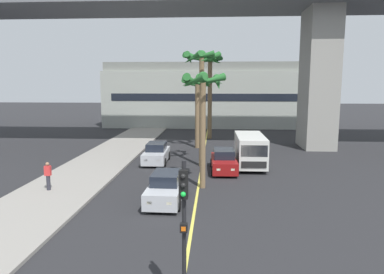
# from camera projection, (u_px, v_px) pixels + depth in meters

# --- Properties ---
(sidewalk_left) EXTENTS (4.80, 80.00, 0.15)m
(sidewalk_left) POSITION_uv_depth(u_px,v_px,m) (38.00, 205.00, 18.04)
(sidewalk_left) COLOR gray
(sidewalk_left) RESTS_ON ground
(lane_stripe_center) EXTENTS (0.14, 56.00, 0.01)m
(lane_stripe_center) POSITION_uv_depth(u_px,v_px,m) (201.00, 170.00, 25.43)
(lane_stripe_center) COLOR #DBCC4C
(lane_stripe_center) RESTS_ON ground
(bridge_overpass) EXTENTS (88.01, 8.00, 17.25)m
(bridge_overpass) POSITION_uv_depth(u_px,v_px,m) (215.00, 1.00, 33.16)
(bridge_overpass) COLOR slate
(bridge_overpass) RESTS_ON ground
(pier_building_backdrop) EXTENTS (29.28, 8.04, 9.01)m
(pier_building_backdrop) POSITION_uv_depth(u_px,v_px,m) (208.00, 95.00, 51.48)
(pier_building_backdrop) COLOR #ADB2A8
(pier_building_backdrop) RESTS_ON ground
(car_queue_front) EXTENTS (1.90, 4.13, 1.56)m
(car_queue_front) POSITION_uv_depth(u_px,v_px,m) (166.00, 188.00, 18.66)
(car_queue_front) COLOR #B7BABF
(car_queue_front) RESTS_ON ground
(car_queue_second) EXTENTS (1.94, 4.16, 1.56)m
(car_queue_second) POSITION_uv_depth(u_px,v_px,m) (224.00, 161.00, 25.12)
(car_queue_second) COLOR maroon
(car_queue_second) RESTS_ON ground
(car_queue_third) EXTENTS (1.87, 4.12, 1.56)m
(car_queue_third) POSITION_uv_depth(u_px,v_px,m) (156.00, 154.00, 27.86)
(car_queue_third) COLOR #B7BABF
(car_queue_third) RESTS_ON ground
(delivery_van) EXTENTS (2.20, 5.27, 2.36)m
(delivery_van) POSITION_uv_depth(u_px,v_px,m) (250.00, 150.00, 26.51)
(delivery_van) COLOR silver
(delivery_van) RESTS_ON ground
(traffic_light_median_near) EXTENTS (0.24, 0.37, 4.20)m
(traffic_light_median_near) POSITION_uv_depth(u_px,v_px,m) (184.00, 216.00, 9.45)
(traffic_light_median_near) COLOR black
(traffic_light_median_near) RESTS_ON ground
(palm_tree_near_median) EXTENTS (3.09, 3.12, 6.75)m
(palm_tree_near_median) POSITION_uv_depth(u_px,v_px,m) (198.00, 92.00, 33.55)
(palm_tree_near_median) COLOR brown
(palm_tree_near_median) RESTS_ON ground
(palm_tree_mid_median) EXTENTS (2.70, 2.78, 6.86)m
(palm_tree_mid_median) POSITION_uv_depth(u_px,v_px,m) (203.00, 94.00, 20.46)
(palm_tree_mid_median) COLOR brown
(palm_tree_mid_median) RESTS_ON ground
(palm_tree_far_median) EXTENTS (2.78, 2.88, 9.16)m
(palm_tree_far_median) POSITION_uv_depth(u_px,v_px,m) (210.00, 77.00, 39.04)
(palm_tree_far_median) COLOR brown
(palm_tree_far_median) RESTS_ON ground
(palm_tree_farthest_median) EXTENTS (2.94, 2.95, 8.54)m
(palm_tree_farthest_median) POSITION_uv_depth(u_px,v_px,m) (202.00, 72.00, 25.76)
(palm_tree_farthest_median) COLOR brown
(palm_tree_farthest_median) RESTS_ON ground
(pedestrian_near_crosswalk) EXTENTS (0.34, 0.22, 1.62)m
(pedestrian_near_crosswalk) POSITION_uv_depth(u_px,v_px,m) (48.00, 176.00, 20.19)
(pedestrian_near_crosswalk) COLOR #2D2D38
(pedestrian_near_crosswalk) RESTS_ON sidewalk_left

